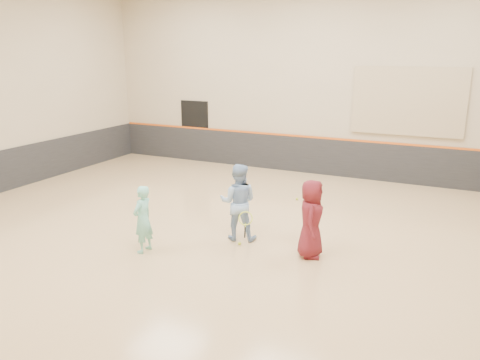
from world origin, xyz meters
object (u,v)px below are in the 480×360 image
at_px(instructor, 238,202).
at_px(young_man, 311,219).
at_px(girl, 143,219).
at_px(spare_racket, 235,186).

height_order(instructor, young_man, instructor).
bearing_deg(instructor, young_man, 157.03).
xyz_separation_m(girl, spare_racket, (-0.36, 4.96, -0.64)).
height_order(girl, young_man, young_man).
distance_m(girl, young_man, 3.33).
distance_m(young_man, spare_racket, 5.14).
relative_size(instructor, spare_racket, 2.54).
bearing_deg(spare_racket, young_man, -47.28).
bearing_deg(spare_racket, instructor, -63.19).
bearing_deg(instructor, spare_racket, -79.49).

